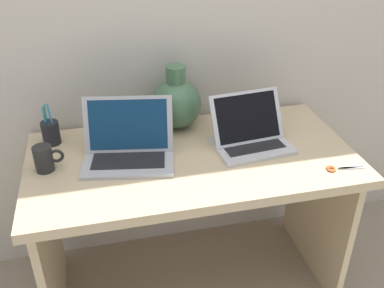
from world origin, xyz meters
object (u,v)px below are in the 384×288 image
laptop_right (249,132)px  coffee_mug (44,158)px  laptop_left (129,144)px  pen_cup (51,132)px  green_vase (176,102)px  scissors (338,168)px

laptop_right → coffee_mug: laptop_right is taller
laptop_left → pen_cup: 0.35m
green_vase → scissors: (0.53, -0.49, -0.11)m
green_vase → pen_cup: green_vase is taller
laptop_left → pen_cup: bearing=148.5°
laptop_left → coffee_mug: 0.32m
pen_cup → scissors: bearing=-23.0°
laptop_left → scissors: laptop_left is taller
coffee_mug → laptop_left: bearing=3.2°
laptop_left → laptop_right: (0.50, -0.01, -0.01)m
pen_cup → scissors: (1.07, -0.45, -0.05)m
green_vase → coffee_mug: 0.60m
coffee_mug → pen_cup: bearing=85.9°
laptop_left → laptop_right: size_ratio=1.18×
scissors → pen_cup: bearing=157.0°
green_vase → scissors: size_ratio=1.91×
laptop_right → coffee_mug: bearing=-179.5°
green_vase → coffee_mug: green_vase is taller
laptop_right → green_vase: size_ratio=1.16×
laptop_left → green_vase: bearing=42.8°
laptop_right → pen_cup: (-0.80, 0.20, -0.00)m
pen_cup → green_vase: bearing=3.6°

